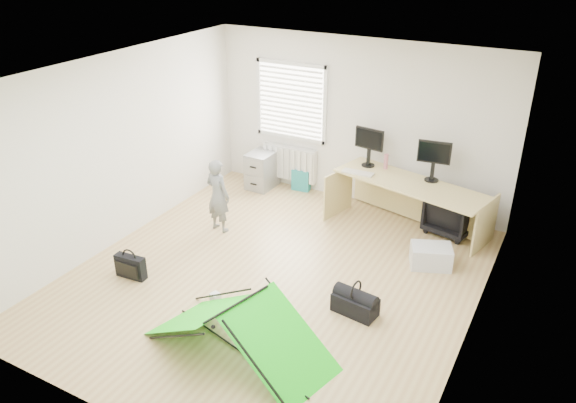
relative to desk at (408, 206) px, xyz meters
The scene contains 18 objects.
ground 2.42m from the desk, 117.92° to the right, with size 5.50×5.50×0.00m, color tan.
back_wall 1.60m from the desk, 150.29° to the left, with size 5.00×0.02×2.70m, color silver.
window 2.66m from the desk, 165.53° to the left, with size 1.20×0.06×1.20m, color silver.
radiator 2.39m from the desk, 166.46° to the left, with size 1.00×0.12×0.60m, color silver.
desk is the anchor object (origin of this frame).
filing_cabinet 2.76m from the desk, behind, with size 0.42×0.56×0.65m, color gray.
monitor_left 1.05m from the desk, 158.09° to the left, with size 0.48×0.10×0.46m, color black.
monitor_right 0.71m from the desk, 41.38° to the left, with size 0.48×0.10×0.46m, color black.
keyboard 0.91m from the desk, behind, with size 0.48×0.17×0.02m, color beige.
thermos 0.79m from the desk, 146.37° to the left, with size 0.07×0.07×0.24m, color #B66573.
office_chair 0.66m from the desk, 22.38° to the left, with size 0.66×0.68×0.61m, color black.
person 2.85m from the desk, 151.50° to the right, with size 0.42×0.27×1.15m, color slate.
kite 3.62m from the desk, 101.65° to the right, with size 2.05×0.89×0.63m, color #17E115, non-canonical shape.
storage_crate 1.06m from the desk, 53.50° to the right, with size 0.54×0.38×0.30m, color silver.
tote_bag 2.15m from the desk, 165.94° to the left, with size 0.32×0.14×0.38m, color teal.
laptop_bag 4.09m from the desk, 132.84° to the right, with size 0.42×0.13×0.32m, color black.
white_box 3.28m from the desk, 117.27° to the right, with size 0.11×0.11×0.11m, color silver.
duffel_bag 2.32m from the desk, 87.17° to the right, with size 0.53×0.27×0.23m, color black.
Camera 1 is at (3.15, -5.38, 4.17)m, focal length 35.00 mm.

